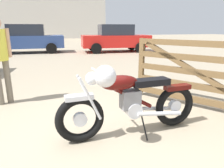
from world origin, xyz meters
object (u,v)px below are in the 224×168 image
(vintage_motorcycle, at_px, (129,101))
(timber_gate, at_px, (215,73))
(silver_sedan_mid, at_px, (27,39))
(pale_sedan_back, at_px, (115,38))

(vintage_motorcycle, distance_m, timber_gate, 1.80)
(vintage_motorcycle, bearing_deg, silver_sedan_mid, -80.98)
(vintage_motorcycle, relative_size, timber_gate, 0.94)
(timber_gate, bearing_deg, vintage_motorcycle, 67.63)
(silver_sedan_mid, bearing_deg, pale_sedan_back, 170.14)
(timber_gate, height_order, silver_sedan_mid, silver_sedan_mid)
(timber_gate, distance_m, pale_sedan_back, 9.76)
(silver_sedan_mid, bearing_deg, vintage_motorcycle, 101.97)
(silver_sedan_mid, bearing_deg, timber_gate, 111.04)
(timber_gate, xyz_separation_m, pale_sedan_back, (1.53, 9.64, 0.13))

